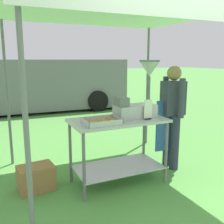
# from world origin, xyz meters

# --- Properties ---
(ground_plane) EXTENTS (70.00, 70.00, 0.00)m
(ground_plane) POSITION_xyz_m (0.00, 6.00, 0.00)
(ground_plane) COLOR #519342
(stall_canopy) EXTENTS (2.80, 2.57, 2.34)m
(stall_canopy) POSITION_xyz_m (-0.26, 1.40, 2.26)
(stall_canopy) COLOR slate
(stall_canopy) RESTS_ON ground
(donut_cart) EXTENTS (1.29, 0.68, 0.91)m
(donut_cart) POSITION_xyz_m (-0.26, 1.31, 0.66)
(donut_cart) COLOR #B7B7BC
(donut_cart) RESTS_ON ground
(donut_tray) EXTENTS (0.45, 0.33, 0.07)m
(donut_tray) POSITION_xyz_m (-0.55, 1.17, 0.94)
(donut_tray) COLOR #B7B7BC
(donut_tray) RESTS_ON donut_cart
(donut_fryer) EXTENTS (0.64, 0.28, 0.78)m
(donut_fryer) POSITION_xyz_m (0.05, 1.30, 1.21)
(donut_fryer) COLOR #B7B7BC
(donut_fryer) RESTS_ON donut_cart
(menu_sign) EXTENTS (0.13, 0.05, 0.27)m
(menu_sign) POSITION_xyz_m (0.10, 1.13, 1.03)
(menu_sign) COLOR black
(menu_sign) RESTS_ON donut_cart
(vendor) EXTENTS (0.46, 0.54, 1.61)m
(vendor) POSITION_xyz_m (0.75, 1.44, 0.90)
(vendor) COLOR #2D3347
(vendor) RESTS_ON ground
(supply_crate) EXTENTS (0.49, 0.37, 0.33)m
(supply_crate) POSITION_xyz_m (-1.33, 1.57, 0.17)
(supply_crate) COLOR olive
(supply_crate) RESTS_ON ground
(van_grey) EXTENTS (5.71, 2.28, 1.69)m
(van_grey) POSITION_xyz_m (-0.32, 7.22, 0.88)
(van_grey) COLOR slate
(van_grey) RESTS_ON ground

